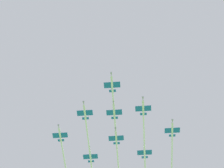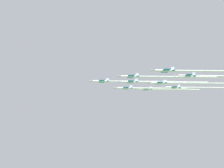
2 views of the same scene
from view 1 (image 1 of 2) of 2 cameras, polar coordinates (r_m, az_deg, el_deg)
name	(u,v)px [view 1 (image 1 of 2)]	position (r m, az deg, el deg)	size (l,w,h in m)	color
jet_lead	(114,105)	(213.95, 0.24, -3.09)	(42.75, 31.89, 2.53)	white
jet_port_inner	(144,130)	(224.10, 4.64, -6.59)	(45.71, 34.08, 2.53)	white
jet_starboard_inner	(87,129)	(222.29, -3.65, -6.57)	(39.74, 29.68, 2.53)	white
jet_port_outer	(116,133)	(224.81, 0.55, -7.06)	(44.96, 33.53, 2.53)	white
jet_starboard_outer	(172,151)	(235.67, 8.67, -9.56)	(47.02, 35.04, 2.53)	white
jet_center_rear	(63,149)	(235.23, -7.17, -9.35)	(37.87, 28.30, 2.53)	white
jet_port_trail	(118,157)	(235.50, 0.82, -10.49)	(44.78, 33.39, 2.53)	white
jet_starboard_trail	(145,166)	(243.05, 4.80, -11.80)	(39.09, 29.20, 2.53)	white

